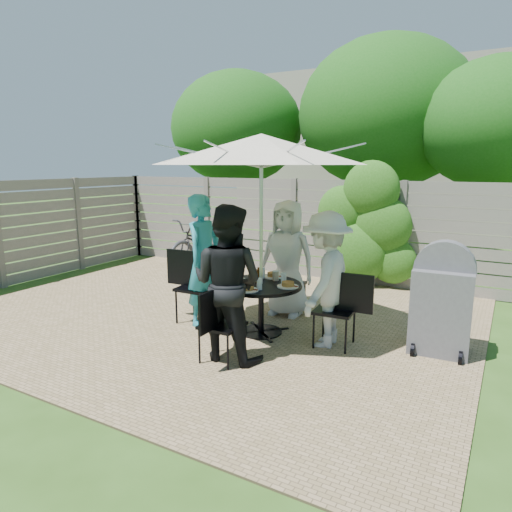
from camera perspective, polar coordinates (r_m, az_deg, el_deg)
The scene contains 23 objects.
backyard_envelope at distance 15.55m, azimuth 16.80°, elevation 12.78°, with size 60.00×60.00×5.00m.
patio_table at distance 5.72m, azimuth 0.63°, elevation -5.38°, with size 1.05×1.05×0.66m.
umbrella at distance 5.48m, azimuth 0.67°, elevation 13.18°, with size 2.66×2.66×2.46m.
chair_back at distance 6.62m, azimuth 4.27°, elevation -4.87°, with size 0.46×0.64×0.85m.
person_back at distance 6.37m, azimuth 3.90°, elevation -0.33°, with size 0.80×0.52×1.64m, color silver.
chair_left at distance 6.23m, azimuth -7.43°, elevation -5.62°, with size 0.72×0.50×0.98m.
person_left at distance 6.01m, azimuth -6.49°, elevation -0.58°, with size 0.63×0.42×1.74m, color teal.
chair_front at distance 4.98m, azimuth -4.30°, elevation -10.45°, with size 0.42×0.62×0.86m.
person_front at distance 4.91m, azimuth -3.60°, elevation -3.46°, with size 0.83×0.65×1.71m, color black.
chair_right at distance 5.45m, azimuth 9.90°, elevation -8.48°, with size 0.67×0.46×0.91m.
person_right at distance 5.33m, azimuth 8.70°, elevation -2.97°, with size 1.03×0.59×1.60m, color beige.
plate_back at distance 5.97m, azimuth 2.14°, elevation -2.44°, with size 0.26×0.26×0.06m.
plate_left at distance 5.82m, azimuth -2.56°, elevation -2.82°, with size 0.26×0.26×0.06m.
plate_front at distance 5.35m, azimuth -1.05°, elevation -4.09°, with size 0.26×0.26×0.06m.
plate_right at distance 5.52m, azimuth 4.01°, elevation -3.63°, with size 0.26×0.26×0.06m.
glass_back at distance 5.92m, azimuth 0.82°, elevation -2.11°, with size 0.07×0.07×0.14m, color silver.
glass_left at distance 5.67m, azimuth -2.19°, elevation -2.72°, with size 0.07×0.07×0.14m, color silver.
glass_front at distance 5.38m, azimuth 0.44°, elevation -3.50°, with size 0.07×0.07×0.14m, color silver.
glass_right at distance 5.64m, azimuth 3.48°, elevation -2.82°, with size 0.07×0.07×0.14m, color silver.
syrup_jug at distance 5.71m, azimuth 0.31°, elevation -2.50°, with size 0.09×0.09×0.16m, color #59280C.
coffee_cup at distance 5.80m, azimuth 2.48°, elevation -2.50°, with size 0.08×0.08×0.12m, color #C6B293.
bicycle at distance 9.33m, azimuth -6.41°, elevation 1.57°, with size 0.70×2.00×1.05m, color #333338.
bbq_grill at distance 5.52m, azimuth 22.21°, elevation -5.46°, with size 0.66×0.52×1.30m.
Camera 1 is at (3.60, -4.85, 2.11)m, focal length 32.00 mm.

